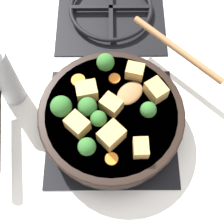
{
  "coord_description": "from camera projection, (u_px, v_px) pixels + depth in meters",
  "views": [
    {
      "loc": [
        -0.0,
        -0.29,
        0.71
      ],
      "look_at": [
        0.0,
        0.0,
        0.08
      ],
      "focal_mm": 50.0,
      "sensor_mm": 36.0,
      "label": 1
    }
  ],
  "objects": [
    {
      "name": "tofu_cube_center_large",
      "position": [
        78.0,
        125.0,
        0.65
      ],
      "size": [
        0.06,
        0.06,
        0.04
      ],
      "primitive_type": "cube",
      "rotation": [
        0.0,
        0.0,
        2.4
      ],
      "color": "tan",
      "rests_on": "skillet_pan"
    },
    {
      "name": "carrot_slice_orange_thin",
      "position": [
        115.0,
        78.0,
        0.72
      ],
      "size": [
        0.03,
        0.03,
        0.01
      ],
      "primitive_type": "cylinder",
      "color": "orange",
      "rests_on": "skillet_pan"
    },
    {
      "name": "carrot_slice_edge_slice",
      "position": [
        79.0,
        80.0,
        0.72
      ],
      "size": [
        0.03,
        0.03,
        0.01
      ],
      "primitive_type": "cylinder",
      "color": "orange",
      "rests_on": "skillet_pan"
    },
    {
      "name": "carrot_slice_near_center",
      "position": [
        110.0,
        159.0,
        0.64
      ],
      "size": [
        0.03,
        0.03,
        0.01
      ],
      "primitive_type": "cylinder",
      "color": "orange",
      "rests_on": "skillet_pan"
    },
    {
      "name": "tofu_cube_near_handle",
      "position": [
        113.0,
        135.0,
        0.64
      ],
      "size": [
        0.06,
        0.06,
        0.04
      ],
      "primitive_type": "cube",
      "rotation": [
        0.0,
        0.0,
        3.91
      ],
      "color": "tan",
      "rests_on": "skillet_pan"
    },
    {
      "name": "tofu_cube_west_chunk",
      "position": [
        142.0,
        148.0,
        0.64
      ],
      "size": [
        0.03,
        0.04,
        0.03
      ],
      "primitive_type": "cube",
      "rotation": [
        0.0,
        0.0,
        1.6
      ],
      "color": "tan",
      "rests_on": "skillet_pan"
    },
    {
      "name": "pepper_mill",
      "position": [
        4.0,
        76.0,
        0.71
      ],
      "size": [
        0.06,
        0.06,
        0.21
      ],
      "color": "#B2B2B7",
      "rests_on": "ground_plane"
    },
    {
      "name": "broccoli_floret_south_cluster",
      "position": [
        88.0,
        147.0,
        0.63
      ],
      "size": [
        0.04,
        0.04,
        0.04
      ],
      "color": "#709956",
      "rests_on": "skillet_pan"
    },
    {
      "name": "skillet_pan",
      "position": [
        111.0,
        117.0,
        0.71
      ],
      "size": [
        0.44,
        0.33,
        0.06
      ],
      "color": "black",
      "rests_on": "front_burner_grate"
    },
    {
      "name": "broccoli_floret_near_spoon",
      "position": [
        149.0,
        110.0,
        0.66
      ],
      "size": [
        0.04,
        0.04,
        0.04
      ],
      "color": "#709956",
      "rests_on": "skillet_pan"
    },
    {
      "name": "tofu_cube_front_piece",
      "position": [
        157.0,
        90.0,
        0.69
      ],
      "size": [
        0.06,
        0.06,
        0.04
      ],
      "primitive_type": "cube",
      "rotation": [
        0.0,
        0.0,
        2.16
      ],
      "color": "tan",
      "rests_on": "skillet_pan"
    },
    {
      "name": "front_burner_grate",
      "position": [
        112.0,
        124.0,
        0.75
      ],
      "size": [
        0.31,
        0.31,
        0.03
      ],
      "color": "black",
      "rests_on": "ground_plane"
    },
    {
      "name": "broccoli_floret_east_rim",
      "position": [
        106.0,
        62.0,
        0.71
      ],
      "size": [
        0.04,
        0.04,
        0.05
      ],
      "color": "#709956",
      "rests_on": "skillet_pan"
    },
    {
      "name": "broccoli_floret_north_edge",
      "position": [
        99.0,
        119.0,
        0.65
      ],
      "size": [
        0.03,
        0.03,
        0.04
      ],
      "color": "#709956",
      "rests_on": "skillet_pan"
    },
    {
      "name": "tofu_cube_east_chunk",
      "position": [
        87.0,
        91.0,
        0.69
      ],
      "size": [
        0.05,
        0.04,
        0.04
      ],
      "primitive_type": "cube",
      "rotation": [
        0.0,
        0.0,
        3.34
      ],
      "color": "tan",
      "rests_on": "skillet_pan"
    },
    {
      "name": "broccoli_floret_west_rim",
      "position": [
        88.0,
        106.0,
        0.66
      ],
      "size": [
        0.04,
        0.04,
        0.05
      ],
      "color": "#709956",
      "rests_on": "skillet_pan"
    },
    {
      "name": "wooden_spoon",
      "position": [
        159.0,
        66.0,
        0.73
      ],
      "size": [
        0.26,
        0.26,
        0.02
      ],
      "color": "olive",
      "rests_on": "skillet_pan"
    },
    {
      "name": "tofu_cube_back_piece",
      "position": [
        110.0,
        105.0,
        0.68
      ],
      "size": [
        0.05,
        0.05,
        0.03
      ],
      "primitive_type": "cube",
      "rotation": [
        0.0,
        0.0,
        5.62
      ],
      "color": "tan",
      "rests_on": "skillet_pan"
    },
    {
      "name": "tofu_cube_mid_small",
      "position": [
        135.0,
        71.0,
        0.71
      ],
      "size": [
        0.05,
        0.04,
        0.03
      ],
      "primitive_type": "cube",
      "rotation": [
        0.0,
        0.0,
        6.03
      ],
      "color": "tan",
      "rests_on": "skillet_pan"
    },
    {
      "name": "ground_plane",
      "position": [
        112.0,
        126.0,
        0.76
      ],
      "size": [
        2.4,
        2.4,
        0.0
      ],
      "primitive_type": "plane",
      "color": "white"
    },
    {
      "name": "broccoli_floret_center_top",
      "position": [
        62.0,
        109.0,
        0.66
      ],
      "size": [
        0.05,
        0.05,
        0.05
      ],
      "color": "#709956",
      "rests_on": "skillet_pan"
    },
    {
      "name": "rear_burner_grate",
      "position": [
        111.0,
        10.0,
        0.9
      ],
      "size": [
        0.31,
        0.31,
        0.03
      ],
      "color": "black",
      "rests_on": "ground_plane"
    }
  ]
}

